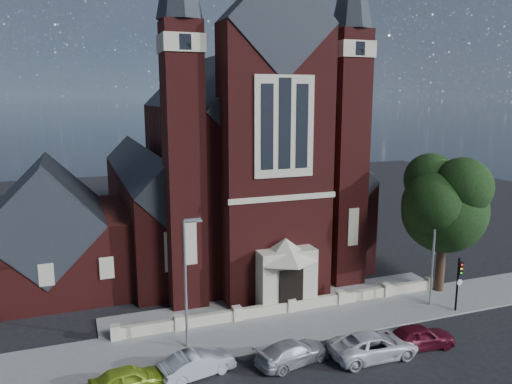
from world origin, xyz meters
TOP-DOWN VIEW (x-y plane):
  - ground at (0.00, 15.00)m, footprint 120.00×120.00m
  - pavement_strip at (0.00, 4.50)m, footprint 60.00×5.00m
  - forecourt_paving at (0.00, 8.50)m, footprint 26.00×3.00m
  - forecourt_wall at (0.00, 6.50)m, footprint 24.00×0.40m
  - church at (-0.00, 22.94)m, footprint 20.01×34.90m
  - parish_hall at (-16.00, 18.00)m, footprint 12.00×12.20m
  - street_tree at (12.60, 5.71)m, footprint 6.40×6.60m
  - street_lamp_left at (-7.91, 4.00)m, footprint 1.16×0.22m
  - street_lamp_right at (10.09, 4.00)m, footprint 1.16×0.22m
  - traffic_signal at (11.00, 2.43)m, footprint 0.28×0.42m
  - car_lime_van at (-11.83, 0.65)m, footprint 4.18×2.10m
  - car_silver_a at (-8.15, 0.88)m, footprint 4.42×2.36m
  - car_silver_b at (-2.70, 0.24)m, footprint 4.85×2.77m
  - car_white_suv at (2.03, -0.78)m, footprint 5.40×2.58m
  - car_dark_red at (5.26, -0.82)m, footprint 4.45×2.11m

SIDE VIEW (x-z plane):
  - ground at x=0.00m, z-range 0.00..0.00m
  - pavement_strip at x=0.00m, z-range -0.06..0.06m
  - forecourt_paving at x=0.00m, z-range -0.07..0.07m
  - forecourt_wall at x=0.00m, z-range -0.45..0.45m
  - car_silver_b at x=-2.70m, z-range 0.00..1.32m
  - car_lime_van at x=-11.83m, z-range 0.00..1.37m
  - car_silver_a at x=-8.15m, z-range 0.00..1.38m
  - car_dark_red at x=5.26m, z-range 0.00..1.47m
  - car_white_suv at x=2.03m, z-range 0.00..1.49m
  - traffic_signal at x=11.00m, z-range 0.58..4.58m
  - parish_hall at x=-16.00m, z-range -1.11..9.13m
  - street_lamp_left at x=-7.91m, z-range 0.55..8.64m
  - street_lamp_right at x=10.09m, z-range 0.55..8.64m
  - street_tree at x=12.60m, z-range 1.61..12.31m
  - church at x=0.00m, z-range -6.41..22.79m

